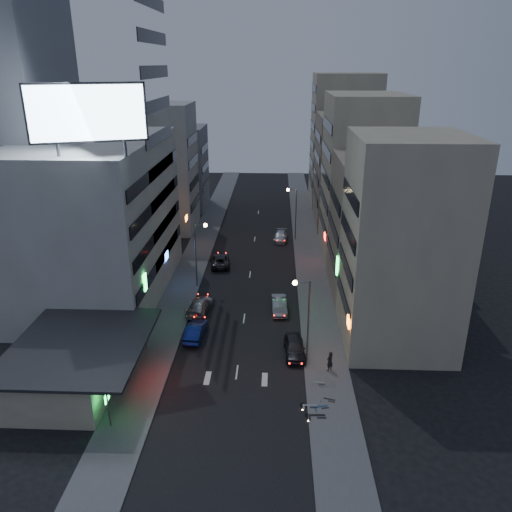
# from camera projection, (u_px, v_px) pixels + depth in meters

# --- Properties ---
(ground) EXTENTS (180.00, 180.00, 0.00)m
(ground) POSITION_uv_depth(u_px,v_px,m) (233.00, 401.00, 40.63)
(ground) COLOR black
(ground) RESTS_ON ground
(sidewalk_left) EXTENTS (4.00, 120.00, 0.12)m
(sidewalk_left) POSITION_uv_depth(u_px,v_px,m) (194.00, 262.00, 68.86)
(sidewalk_left) COLOR #4C4C4F
(sidewalk_left) RESTS_ON ground
(sidewalk_right) EXTENTS (4.00, 120.00, 0.12)m
(sidewalk_right) POSITION_uv_depth(u_px,v_px,m) (310.00, 263.00, 68.24)
(sidewalk_right) COLOR #4C4C4F
(sidewalk_right) RESTS_ON ground
(food_court) EXTENTS (11.00, 13.00, 3.88)m
(food_court) POSITION_uv_depth(u_px,v_px,m) (72.00, 362.00, 42.32)
(food_court) COLOR #B6AC8F
(food_court) RESTS_ON ground
(white_building) EXTENTS (14.00, 24.00, 18.00)m
(white_building) POSITION_uv_depth(u_px,v_px,m) (98.00, 220.00, 56.67)
(white_building) COLOR #B3B3AE
(white_building) RESTS_ON ground
(grey_tower) EXTENTS (10.00, 14.00, 34.00)m
(grey_tower) POSITION_uv_depth(u_px,v_px,m) (21.00, 144.00, 56.92)
(grey_tower) COLOR slate
(grey_tower) RESTS_ON ground
(shophouse_near) EXTENTS (10.00, 11.00, 20.00)m
(shophouse_near) POSITION_uv_depth(u_px,v_px,m) (402.00, 244.00, 46.21)
(shophouse_near) COLOR #B6AC8F
(shophouse_near) RESTS_ON ground
(shophouse_mid) EXTENTS (11.00, 12.00, 16.00)m
(shophouse_mid) POSITION_uv_depth(u_px,v_px,m) (382.00, 227.00, 57.62)
(shophouse_mid) COLOR gray
(shophouse_mid) RESTS_ON ground
(shophouse_far) EXTENTS (10.00, 14.00, 22.00)m
(shophouse_far) POSITION_uv_depth(u_px,v_px,m) (362.00, 177.00, 68.67)
(shophouse_far) COLOR #B6AC8F
(shophouse_far) RESTS_ON ground
(far_left_a) EXTENTS (11.00, 10.00, 20.00)m
(far_left_a) POSITION_uv_depth(u_px,v_px,m) (159.00, 168.00, 79.53)
(far_left_a) COLOR #B3B3AE
(far_left_a) RESTS_ON ground
(far_left_b) EXTENTS (12.00, 10.00, 15.00)m
(far_left_b) POSITION_uv_depth(u_px,v_px,m) (173.00, 168.00, 92.56)
(far_left_b) COLOR slate
(far_left_b) RESTS_ON ground
(far_right_a) EXTENTS (11.00, 12.00, 18.00)m
(far_right_a) POSITION_uv_depth(u_px,v_px,m) (350.00, 170.00, 83.34)
(far_right_a) COLOR gray
(far_right_a) RESTS_ON ground
(far_right_b) EXTENTS (12.00, 12.00, 24.00)m
(far_right_b) POSITION_uv_depth(u_px,v_px,m) (344.00, 140.00, 95.28)
(far_right_b) COLOR #B6AC8F
(far_right_b) RESTS_ON ground
(billboard) EXTENTS (9.52, 3.75, 6.20)m
(billboard) POSITION_uv_depth(u_px,v_px,m) (87.00, 113.00, 42.59)
(billboard) COLOR #595B60
(billboard) RESTS_ON white_building
(street_lamp_right_near) EXTENTS (1.60, 0.44, 8.02)m
(street_lamp_right_near) POSITION_uv_depth(u_px,v_px,m) (304.00, 309.00, 44.05)
(street_lamp_right_near) COLOR #595B60
(street_lamp_right_near) RESTS_ON sidewalk_right
(street_lamp_left) EXTENTS (1.60, 0.44, 8.02)m
(street_lamp_left) POSITION_uv_depth(u_px,v_px,m) (199.00, 246.00, 59.41)
(street_lamp_left) COLOR #595B60
(street_lamp_left) RESTS_ON sidewalk_left
(street_lamp_right_far) EXTENTS (1.60, 0.44, 8.02)m
(street_lamp_right_far) POSITION_uv_depth(u_px,v_px,m) (293.00, 206.00, 75.72)
(street_lamp_right_far) COLOR #595B60
(street_lamp_right_far) RESTS_ON sidewalk_right
(parked_car_right_near) EXTENTS (2.17, 4.77, 1.59)m
(parked_car_right_near) POSITION_uv_depth(u_px,v_px,m) (295.00, 347.00, 46.74)
(parked_car_right_near) COLOR #29282D
(parked_car_right_near) RESTS_ON ground
(parked_car_right_mid) EXTENTS (1.81, 4.60, 1.49)m
(parked_car_right_mid) POSITION_uv_depth(u_px,v_px,m) (279.00, 305.00, 55.00)
(parked_car_right_mid) COLOR #94989C
(parked_car_right_mid) RESTS_ON ground
(parked_car_left) EXTENTS (3.08, 5.55, 1.47)m
(parked_car_left) POSITION_uv_depth(u_px,v_px,m) (220.00, 260.00, 67.48)
(parked_car_left) COLOR #29292E
(parked_car_left) RESTS_ON ground
(parked_car_right_far) EXTENTS (2.15, 4.70, 1.33)m
(parked_car_right_far) POSITION_uv_depth(u_px,v_px,m) (281.00, 236.00, 76.98)
(parked_car_right_far) COLOR #AEB2B6
(parked_car_right_far) RESTS_ON ground
(road_car_blue) EXTENTS (1.97, 4.83, 1.56)m
(road_car_blue) POSITION_uv_depth(u_px,v_px,m) (195.00, 331.00, 49.67)
(road_car_blue) COLOR navy
(road_car_blue) RESTS_ON ground
(road_car_silver) EXTENTS (2.80, 5.47, 1.52)m
(road_car_silver) POSITION_uv_depth(u_px,v_px,m) (200.00, 305.00, 54.90)
(road_car_silver) COLOR #A5A7AD
(road_car_silver) RESTS_ON ground
(person) EXTENTS (0.81, 0.80, 1.89)m
(person) POSITION_uv_depth(u_px,v_px,m) (330.00, 361.00, 44.08)
(person) COLOR black
(person) RESTS_ON sidewalk_right
(scooter_black_a) EXTENTS (0.74, 1.99, 1.20)m
(scooter_black_a) POSITION_uv_depth(u_px,v_px,m) (326.00, 408.00, 38.66)
(scooter_black_a) COLOR black
(scooter_black_a) RESTS_ON sidewalk_right
(scooter_silver_a) EXTENTS (0.59, 1.72, 1.05)m
(scooter_silver_a) POSITION_uv_depth(u_px,v_px,m) (317.00, 399.00, 39.78)
(scooter_silver_a) COLOR gray
(scooter_silver_a) RESTS_ON sidewalk_right
(scooter_blue) EXTENTS (0.89, 1.79, 1.05)m
(scooter_blue) POSITION_uv_depth(u_px,v_px,m) (328.00, 399.00, 39.76)
(scooter_blue) COLOR navy
(scooter_blue) RESTS_ON sidewalk_right
(scooter_black_b) EXTENTS (0.99, 1.72, 0.99)m
(scooter_black_b) POSITION_uv_depth(u_px,v_px,m) (336.00, 395.00, 40.36)
(scooter_black_b) COLOR black
(scooter_black_b) RESTS_ON sidewalk_right
(scooter_silver_b) EXTENTS (0.67, 1.64, 0.97)m
(scooter_silver_b) POSITION_uv_depth(u_px,v_px,m) (325.00, 377.00, 42.61)
(scooter_silver_b) COLOR #97989E
(scooter_silver_b) RESTS_ON sidewalk_right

